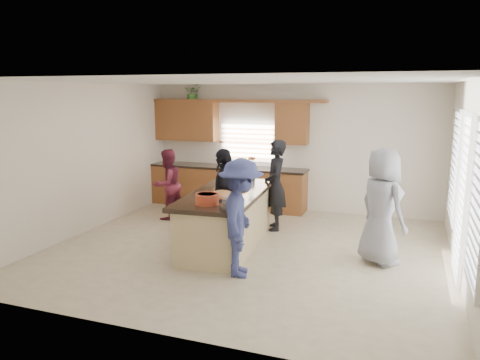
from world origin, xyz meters
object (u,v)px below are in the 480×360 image
at_px(woman_left_back, 275,185).
at_px(woman_right_front, 382,207).
at_px(salad_bowl, 207,198).
at_px(woman_left_mid, 167,184).
at_px(woman_left_front, 224,197).
at_px(island, 227,220).
at_px(woman_right_back, 241,218).

bearing_deg(woman_left_back, woman_right_front, 40.45).
bearing_deg(woman_right_front, salad_bowl, 66.92).
bearing_deg(woman_left_mid, woman_left_front, 75.01).
bearing_deg(woman_right_front, island, 46.97).
bearing_deg(woman_left_front, woman_left_mid, -142.27).
distance_m(island, woman_left_mid, 2.19).
bearing_deg(woman_left_back, island, -41.13).
xyz_separation_m(salad_bowl, woman_left_front, (-0.13, 1.01, -0.20)).
relative_size(salad_bowl, woman_left_front, 0.21).
xyz_separation_m(woman_left_front, woman_right_front, (2.63, -0.07, 0.06)).
relative_size(woman_right_back, woman_right_front, 0.95).
bearing_deg(woman_right_back, woman_left_mid, 31.96).
distance_m(woman_left_back, woman_right_back, 2.41).
bearing_deg(island, woman_right_front, -4.15).
height_order(salad_bowl, woman_left_mid, woman_left_mid).
distance_m(salad_bowl, woman_left_back, 2.21).
bearing_deg(woman_right_front, woman_left_back, 15.50).
height_order(woman_left_back, woman_left_front, woman_left_back).
bearing_deg(salad_bowl, woman_left_back, 77.63).
height_order(woman_left_mid, woman_left_front, woman_left_front).
bearing_deg(woman_right_front, woman_right_back, 78.86).
bearing_deg(salad_bowl, woman_left_front, 97.21).
distance_m(woman_left_back, woman_left_front, 1.29).
bearing_deg(woman_right_front, woman_left_front, 44.84).
height_order(woman_left_mid, woman_right_front, woman_right_front).
relative_size(island, woman_right_back, 1.62).
height_order(woman_left_back, woman_left_mid, woman_left_back).
bearing_deg(woman_left_back, woman_left_front, -46.26).
height_order(island, woman_left_mid, woman_left_mid).
distance_m(woman_left_mid, woman_right_front, 4.51).
relative_size(woman_left_mid, woman_left_front, 0.87).
xyz_separation_m(salad_bowl, woman_left_mid, (-1.85, 2.12, -0.31)).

